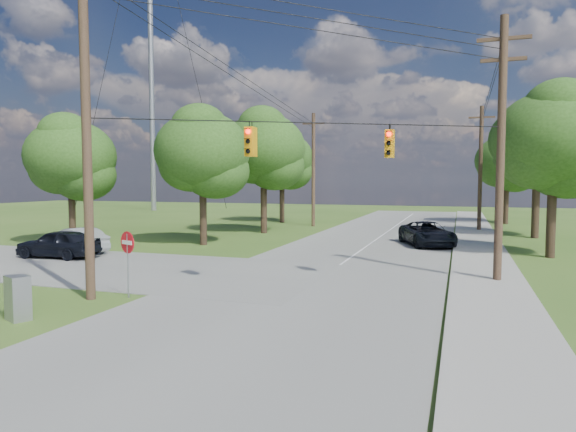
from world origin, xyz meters
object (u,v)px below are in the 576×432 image
(pole_sw, at_px, (86,117))
(car_cross_dark, at_px, (58,243))
(car_main_north, at_px, (427,234))
(control_cabinet, at_px, (18,298))
(pole_north_w, at_px, (313,169))
(pole_ne, at_px, (501,146))
(do_not_enter_sign, at_px, (128,249))
(pole_north_e, at_px, (480,167))
(car_cross_silver, at_px, (77,240))

(pole_sw, bearing_deg, car_cross_dark, 138.13)
(car_main_north, relative_size, control_cabinet, 4.04)
(pole_north_w, height_order, control_cabinet, pole_north_w)
(pole_sw, xyz_separation_m, pole_ne, (13.50, 7.60, -0.76))
(car_main_north, relative_size, do_not_enter_sign, 2.28)
(pole_ne, distance_m, do_not_enter_sign, 14.73)
(pole_sw, height_order, pole_north_e, pole_sw)
(pole_north_w, bearing_deg, pole_ne, -57.71)
(pole_north_w, relative_size, control_cabinet, 7.60)
(car_cross_silver, height_order, car_main_north, car_main_north)
(pole_sw, xyz_separation_m, pole_north_e, (13.50, 29.60, -1.10))
(pole_sw, bearing_deg, pole_ne, 29.38)
(car_cross_silver, bearing_deg, pole_north_w, 177.04)
(pole_north_e, xyz_separation_m, car_main_north, (-3.40, -10.98, -4.36))
(pole_north_e, height_order, pole_north_w, same)
(car_cross_dark, bearing_deg, control_cabinet, 35.07)
(car_cross_dark, bearing_deg, do_not_enter_sign, 51.49)
(pole_north_w, xyz_separation_m, do_not_enter_sign, (1.50, -29.00, -3.43))
(do_not_enter_sign, bearing_deg, pole_north_w, 114.03)
(control_cabinet, bearing_deg, pole_sw, 109.93)
(control_cabinet, xyz_separation_m, do_not_enter_sign, (1.31, 3.47, 1.05))
(pole_north_w, distance_m, car_cross_dark, 24.10)
(pole_sw, height_order, pole_north_w, pole_sw)
(pole_north_w, bearing_deg, car_cross_silver, -110.95)
(pole_ne, xyz_separation_m, do_not_enter_sign, (-12.40, -7.00, -3.76))
(pole_ne, relative_size, car_cross_dark, 2.38)
(pole_north_w, bearing_deg, car_cross_dark, -108.57)
(pole_ne, distance_m, pole_north_w, 26.03)
(car_main_north, bearing_deg, pole_ne, -94.20)
(car_cross_dark, bearing_deg, pole_north_w, 158.72)
(pole_sw, height_order, control_cabinet, pole_sw)
(control_cabinet, relative_size, do_not_enter_sign, 0.56)
(car_main_north, bearing_deg, control_cabinet, -136.96)
(control_cabinet, bearing_deg, pole_north_w, 114.36)
(pole_ne, bearing_deg, do_not_enter_sign, -150.55)
(pole_north_e, height_order, do_not_enter_sign, pole_north_e)
(pole_ne, distance_m, car_cross_silver, 22.37)
(control_cabinet, bearing_deg, pole_north_e, 91.13)
(car_main_north, distance_m, control_cabinet, 23.83)
(car_cross_dark, height_order, do_not_enter_sign, do_not_enter_sign)
(car_cross_dark, height_order, control_cabinet, car_cross_dark)
(pole_north_w, distance_m, control_cabinet, 32.78)
(pole_ne, relative_size, pole_north_e, 1.05)
(pole_sw, distance_m, control_cabinet, 6.27)
(car_cross_silver, xyz_separation_m, car_main_north, (18.43, 9.72, 0.03))
(pole_north_w, relative_size, car_main_north, 1.88)
(pole_sw, height_order, car_cross_silver, pole_sw)
(car_main_north, distance_m, do_not_enter_sign, 20.17)
(car_cross_silver, bearing_deg, control_cabinet, 52.59)
(pole_ne, bearing_deg, control_cabinet, -142.63)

